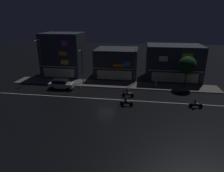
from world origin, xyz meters
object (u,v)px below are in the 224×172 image
at_px(streetlamp_west, 40,57).
at_px(motorcycle_opposite_lane, 196,104).
at_px(traffic_cone, 80,87).
at_px(motorcycle_lead, 126,102).
at_px(streetlamp_east, 135,64).
at_px(streetlamp_mid, 82,63).
at_px(pedestrian_on_sidewalk, 156,82).
at_px(parked_car_near_kerb, 61,84).
at_px(motorcycle_following, 128,93).

xyz_separation_m(streetlamp_west, motorcycle_opposite_lane, (27.04, -8.82, -4.12)).
distance_m(motorcycle_opposite_lane, traffic_cone, 19.11).
bearing_deg(motorcycle_lead, streetlamp_east, -94.42).
xyz_separation_m(streetlamp_mid, pedestrian_on_sidewalk, (13.66, -0.30, -2.88)).
xyz_separation_m(streetlamp_mid, parked_car_near_kerb, (-2.85, -3.49, -3.09)).
distance_m(streetlamp_mid, traffic_cone, 4.55).
bearing_deg(pedestrian_on_sidewalk, motorcycle_lead, -98.16).
distance_m(pedestrian_on_sidewalk, motorcycle_opposite_lane, 9.30).
xyz_separation_m(parked_car_near_kerb, motorcycle_opposite_lane, (21.40, -4.71, -0.24)).
bearing_deg(traffic_cone, motorcycle_opposite_lane, -16.83).
bearing_deg(streetlamp_west, motorcycle_lead, -28.69).
bearing_deg(motorcycle_lead, motorcycle_following, -88.80).
height_order(streetlamp_east, traffic_cone, streetlamp_east).
height_order(streetlamp_east, parked_car_near_kerb, streetlamp_east).
bearing_deg(motorcycle_opposite_lane, traffic_cone, -15.74).
xyz_separation_m(pedestrian_on_sidewalk, motorcycle_lead, (-4.63, -8.65, -0.45)).
relative_size(streetlamp_east, parked_car_near_kerb, 1.54).
bearing_deg(motorcycle_opposite_lane, pedestrian_on_sidewalk, -57.08).
xyz_separation_m(streetlamp_east, motorcycle_opposite_lane, (8.78, -8.59, -3.44)).
relative_size(pedestrian_on_sidewalk, motorcycle_opposite_lane, 1.05).
bearing_deg(motorcycle_lead, traffic_cone, -35.47).
bearing_deg(motorcycle_following, motorcycle_lead, -90.21).
height_order(streetlamp_mid, motorcycle_opposite_lane, streetlamp_mid).
relative_size(streetlamp_mid, traffic_cone, 11.62).
bearing_deg(motorcycle_opposite_lane, streetlamp_mid, -22.74).
distance_m(streetlamp_east, parked_car_near_kerb, 13.60).
distance_m(streetlamp_east, motorcycle_following, 6.97).
height_order(streetlamp_west, motorcycle_lead, streetlamp_west).
relative_size(streetlamp_west, traffic_cone, 14.38).
relative_size(streetlamp_mid, motorcycle_lead, 3.36).
bearing_deg(streetlamp_west, motorcycle_following, -19.68).
distance_m(streetlamp_west, motorcycle_lead, 20.37).
bearing_deg(streetlamp_east, motorcycle_lead, -94.64).
bearing_deg(traffic_cone, streetlamp_east, 17.82).
bearing_deg(pedestrian_on_sidewalk, motorcycle_following, -111.44).
relative_size(pedestrian_on_sidewalk, traffic_cone, 3.63).
bearing_deg(streetlamp_west, streetlamp_east, -0.72).
distance_m(parked_car_near_kerb, traffic_cone, 3.27).
xyz_separation_m(streetlamp_east, traffic_cone, (-9.52, -3.06, -3.80)).
bearing_deg(streetlamp_west, traffic_cone, -20.62).
relative_size(streetlamp_west, pedestrian_on_sidewalk, 3.96).
relative_size(streetlamp_mid, streetlamp_east, 0.97).
relative_size(streetlamp_west, streetlamp_east, 1.20).
relative_size(streetlamp_west, motorcycle_opposite_lane, 4.16).
xyz_separation_m(parked_car_near_kerb, motorcycle_following, (11.81, -2.13, -0.24)).
bearing_deg(motorcycle_following, traffic_cone, 160.08).
bearing_deg(streetlamp_east, motorcycle_opposite_lane, -44.40).
height_order(motorcycle_opposite_lane, traffic_cone, motorcycle_opposite_lane).
height_order(streetlamp_west, motorcycle_opposite_lane, streetlamp_west).
distance_m(streetlamp_west, traffic_cone, 10.36).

